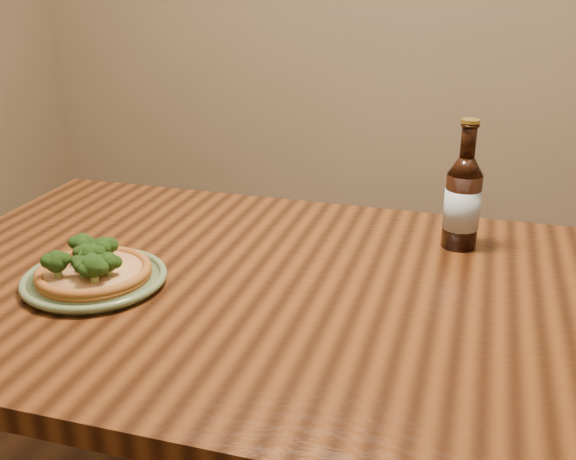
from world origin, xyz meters
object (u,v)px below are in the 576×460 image
(plate, at_px, (95,279))
(beer_bottle, at_px, (462,201))
(table, at_px, (326,336))
(pizza, at_px, (93,269))

(plate, height_order, beer_bottle, beer_bottle)
(table, relative_size, pizza, 7.82)
(table, height_order, beer_bottle, beer_bottle)
(plate, xyz_separation_m, beer_bottle, (0.62, 0.36, 0.09))
(table, bearing_deg, plate, -166.56)
(table, xyz_separation_m, plate, (-0.41, -0.10, 0.10))
(plate, bearing_deg, pizza, -124.43)
(pizza, bearing_deg, beer_bottle, 30.72)
(beer_bottle, bearing_deg, table, -124.27)
(table, xyz_separation_m, pizza, (-0.41, -0.10, 0.12))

